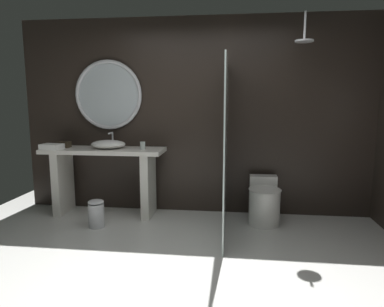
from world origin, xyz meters
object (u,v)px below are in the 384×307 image
object	(u,v)px
toilet	(264,202)
folded_hand_towel	(52,147)
vessel_sink	(108,144)
tumbler_cup	(143,145)
waste_bin	(96,213)
rain_shower_head	(304,38)
tissue_box	(64,144)
round_wall_mirror	(108,95)

from	to	relation	value
toilet	folded_hand_towel	size ratio (longest dim) A/B	2.21
toilet	vessel_sink	bearing A→B (deg)	177.41
tumbler_cup	waste_bin	world-z (taller)	tumbler_cup
rain_shower_head	folded_hand_towel	world-z (taller)	rain_shower_head
waste_bin	tissue_box	bearing A→B (deg)	140.99
vessel_sink	toilet	world-z (taller)	vessel_sink
tissue_box	waste_bin	xyz separation A→B (m)	(0.63, -0.51, -0.76)
vessel_sink	waste_bin	size ratio (longest dim) A/B	1.32
tissue_box	round_wall_mirror	xyz separation A→B (m)	(0.56, 0.22, 0.66)
toilet	waste_bin	size ratio (longest dim) A/B	1.68
tumbler_cup	rain_shower_head	bearing A→B (deg)	-5.74
waste_bin	folded_hand_towel	distance (m)	1.08
vessel_sink	folded_hand_towel	distance (m)	0.72
vessel_sink	tumbler_cup	bearing A→B (deg)	-2.83
rain_shower_head	toilet	distance (m)	1.98
tissue_box	folded_hand_towel	size ratio (longest dim) A/B	0.61
tissue_box	round_wall_mirror	size ratio (longest dim) A/B	0.17
vessel_sink	rain_shower_head	distance (m)	2.71
vessel_sink	folded_hand_towel	world-z (taller)	vessel_sink
rain_shower_head	waste_bin	size ratio (longest dim) A/B	0.97
tumbler_cup	folded_hand_towel	world-z (taller)	tumbler_cup
tumbler_cup	tissue_box	size ratio (longest dim) A/B	0.64
tumbler_cup	waste_bin	size ratio (longest dim) A/B	0.30
vessel_sink	rain_shower_head	xyz separation A→B (m)	(2.40, -0.22, 1.25)
tumbler_cup	tissue_box	bearing A→B (deg)	177.86
tissue_box	round_wall_mirror	bearing A→B (deg)	21.06
toilet	tissue_box	bearing A→B (deg)	177.64
tumbler_cup	waste_bin	distance (m)	1.02
toilet	waste_bin	bearing A→B (deg)	-168.89
tumbler_cup	tissue_box	distance (m)	1.09
waste_bin	rain_shower_head	bearing A→B (deg)	6.49
rain_shower_head	toilet	xyz separation A→B (m)	(-0.37, 0.13, -1.94)
round_wall_mirror	rain_shower_head	xyz separation A→B (m)	(2.46, -0.45, 0.61)
folded_hand_towel	tumbler_cup	bearing A→B (deg)	7.06
round_wall_mirror	folded_hand_towel	xyz separation A→B (m)	(-0.63, -0.40, -0.66)
waste_bin	vessel_sink	bearing A→B (deg)	90.14
vessel_sink	rain_shower_head	size ratio (longest dim) A/B	1.35
tumbler_cup	waste_bin	bearing A→B (deg)	-135.10
vessel_sink	tumbler_cup	world-z (taller)	vessel_sink
tissue_box	toilet	bearing A→B (deg)	-2.36
rain_shower_head	round_wall_mirror	bearing A→B (deg)	169.60
round_wall_mirror	waste_bin	world-z (taller)	round_wall_mirror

